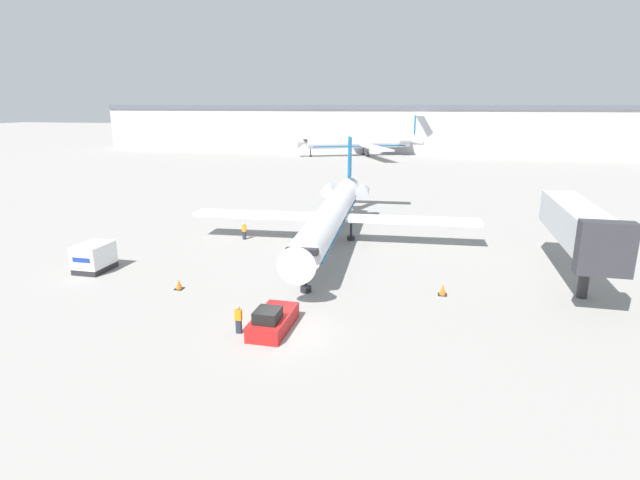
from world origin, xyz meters
The scene contains 11 objects.
ground_plane centered at (0.00, 0.00, 0.00)m, with size 600.00×600.00×0.00m, color gray.
terminal_building centered at (0.00, 120.00, 6.48)m, with size 180.00×16.80×12.91m.
airplane_main centered at (-1.16, 20.82, 2.99)m, with size 28.10×32.80×9.46m.
pushback_tug centered at (-0.51, 0.59, 0.60)m, with size 1.98×4.44×1.65m.
luggage_cart centered at (-18.06, 7.70, 1.12)m, with size 2.20×3.02×2.24m.
worker_near_tug centered at (-2.31, -0.32, 0.91)m, with size 0.40×0.24×1.75m.
worker_by_wing centered at (-9.92, 19.61, 0.89)m, with size 0.40×0.24×1.71m.
traffic_cone_left centered at (-9.37, 5.47, 0.36)m, with size 0.61×0.61×0.76m.
traffic_cone_right centered at (9.37, 8.73, 0.40)m, with size 0.63×0.63×0.84m.
airplane_parked_far_left centered at (-11.32, 105.87, 3.63)m, with size 33.02×35.45×10.39m.
jet_bridge centered at (18.81, 13.59, 4.46)m, with size 3.20×14.73×6.19m.
Camera 1 is at (8.60, -25.42, 13.04)m, focal length 28.00 mm.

